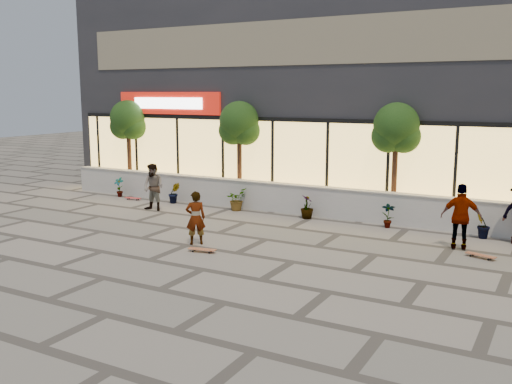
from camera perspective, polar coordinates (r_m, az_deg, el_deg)
The scene contains 18 objects.
ground at distance 13.99m, azimuth -5.39°, elevation -7.72°, with size 80.00×80.00×0.00m, color gray.
planter_wall at distance 19.86m, azimuth 6.04°, elevation -0.89°, with size 22.00×0.42×1.04m.
retail_building at distance 24.66m, azimuth 11.26°, elevation 9.77°, with size 24.00×9.17×8.50m.
shrub_a at distance 24.01m, azimuth -13.52°, elevation 0.48°, with size 0.43×0.29×0.81m, color #1C3D13.
shrub_b at distance 22.24m, azimuth -8.18°, elevation -0.08°, with size 0.45×0.36×0.81m, color #1C3D13.
shrub_c at distance 20.69m, azimuth -1.98°, elevation -0.74°, with size 0.73×0.63×0.81m, color #1C3D13.
shrub_d at distance 19.42m, azimuth 5.12°, elevation -1.48°, with size 0.45×0.45×0.81m, color #1C3D13.
shrub_e at distance 18.50m, azimuth 13.08°, elevation -2.27°, with size 0.43×0.29×0.81m, color #1C3D13.
shrub_f at distance 17.96m, azimuth 21.70°, elevation -3.09°, with size 0.45×0.36×0.81m, color #1C3D13.
tree_west at distance 25.00m, azimuth -12.68°, elevation 6.83°, with size 1.60×1.50×3.92m.
tree_midwest at distance 21.75m, azimuth -1.68°, elevation 6.64°, with size 1.60×1.50×3.92m.
tree_mideast at distance 19.39m, azimuth 13.84°, elevation 5.96°, with size 1.60×1.50×3.92m.
skater_center at distance 16.09m, azimuth -6.06°, elevation -2.59°, with size 0.55×0.36×1.52m, color white.
skater_left at distance 20.90m, azimuth -10.22°, elevation 0.47°, with size 0.83×0.65×1.71m, color #9D8C65.
skater_right_near at distance 16.42m, azimuth 19.83°, elevation -2.35°, with size 1.06×0.44×1.81m, color white.
skateboard_center at distance 15.43m, azimuth -5.42°, elevation -5.74°, with size 0.79×0.34×0.09m.
skateboard_left at distance 23.27m, azimuth -12.21°, elevation -0.60°, with size 0.71×0.25×0.08m.
skateboard_right_near at distance 15.92m, azimuth 21.55°, elevation -5.91°, with size 0.80×0.43×0.09m.
Camera 1 is at (7.57, -10.98, 4.23)m, focal length 40.00 mm.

